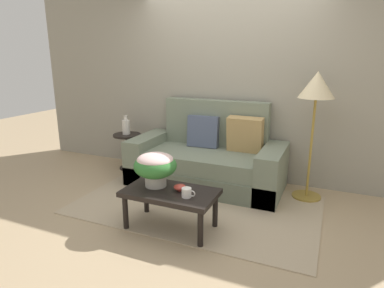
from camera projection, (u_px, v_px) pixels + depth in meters
ground_plane at (194, 207)px, 3.81m from camera, size 14.00×14.00×0.00m
wall_back at (230, 82)px, 4.56m from camera, size 6.40×0.12×2.69m
area_rug at (196, 205)px, 3.87m from camera, size 2.75×1.66×0.01m
couch at (208, 161)px, 4.43m from camera, size 2.02×0.92×1.11m
coffee_table at (170, 196)px, 3.27m from camera, size 0.92×0.51×0.41m
side_table at (127, 145)px, 5.02m from camera, size 0.42×0.42×0.55m
floor_lamp at (316, 94)px, 3.74m from camera, size 0.41×0.41×1.53m
potted_plant at (155, 165)px, 3.31m from camera, size 0.43×0.43×0.35m
coffee_mug at (187, 193)px, 3.09m from camera, size 0.14×0.09×0.09m
snack_bowl at (180, 187)px, 3.24m from camera, size 0.12×0.12×0.06m
table_vase at (126, 127)px, 4.95m from camera, size 0.12×0.12×0.29m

